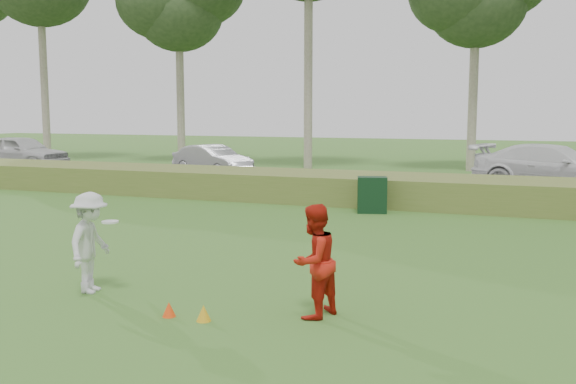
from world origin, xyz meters
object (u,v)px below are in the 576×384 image
at_px(utility_cabinet, 372,195).
at_px(car_mid, 212,160).
at_px(cone_yellow, 204,313).
at_px(car_right, 554,168).
at_px(cone_orange, 169,309).
at_px(player_red, 314,261).
at_px(player_white, 90,243).
at_px(car_left, 21,152).

relative_size(utility_cabinet, car_mid, 0.25).
bearing_deg(cone_yellow, car_right, 73.48).
distance_m(utility_cabinet, car_mid, 11.75).
bearing_deg(car_mid, cone_yellow, -129.42).
bearing_deg(car_right, cone_orange, 177.99).
bearing_deg(cone_orange, cone_yellow, -0.41).
relative_size(player_red, cone_yellow, 7.07).
xyz_separation_m(cone_yellow, car_right, (5.17, 17.42, 0.79)).
bearing_deg(player_red, cone_orange, -50.40).
xyz_separation_m(player_white, car_right, (7.59, 16.75, 0.07)).
bearing_deg(player_white, cone_yellow, -115.70).
relative_size(player_red, car_left, 0.33).
height_order(cone_orange, car_right, car_right).
distance_m(player_red, car_left, 27.07).
distance_m(player_white, cone_yellow, 2.62).
height_order(cone_yellow, car_left, car_left).
relative_size(player_red, car_mid, 0.39).
distance_m(utility_cabinet, car_right, 8.70).
distance_m(player_white, utility_cabinet, 10.05).
bearing_deg(car_left, cone_orange, -131.03).
distance_m(player_red, car_mid, 20.11).
xyz_separation_m(cone_yellow, car_mid, (-9.04, 17.91, 0.63)).
height_order(player_red, cone_orange, player_red).
height_order(cone_orange, cone_yellow, cone_yellow).
relative_size(cone_orange, car_mid, 0.05).
bearing_deg(cone_orange, car_mid, 115.32).
height_order(player_white, car_right, car_right).
bearing_deg(player_red, car_right, -173.23).
bearing_deg(player_white, car_left, 35.25).
bearing_deg(cone_orange, utility_cabinet, 86.82).
relative_size(cone_yellow, car_mid, 0.06).
xyz_separation_m(car_left, car_mid, (10.65, 0.21, -0.16)).
distance_m(player_red, cone_yellow, 1.73).
bearing_deg(cone_yellow, utility_cabinet, 89.94).
height_order(player_red, car_left, car_left).
bearing_deg(utility_cabinet, cone_orange, -108.76).
xyz_separation_m(cone_yellow, utility_cabinet, (0.01, 10.42, 0.41)).
distance_m(car_mid, car_right, 14.21).
distance_m(cone_orange, car_left, 26.06).
relative_size(player_white, car_left, 0.33).
height_order(cone_yellow, car_mid, car_mid).
xyz_separation_m(player_white, cone_orange, (1.86, -0.67, -0.72)).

